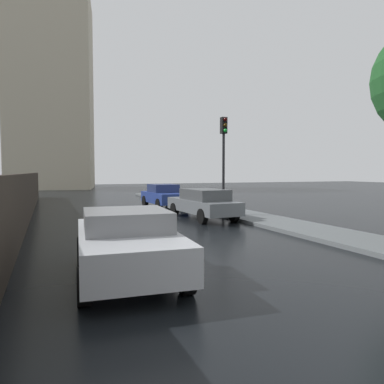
# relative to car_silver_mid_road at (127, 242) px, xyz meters

# --- Properties ---
(car_silver_mid_road) EXTENTS (2.15, 4.22, 1.36)m
(car_silver_mid_road) POSITION_rel_car_silver_mid_road_xyz_m (0.00, 0.00, 0.00)
(car_silver_mid_road) COLOR #B2B5BA
(car_silver_mid_road) RESTS_ON ground
(car_blue_far_ahead) EXTENTS (1.86, 3.90, 1.40)m
(car_blue_far_ahead) POSITION_rel_car_silver_mid_road_xyz_m (4.79, 12.72, 0.02)
(car_blue_far_ahead) COLOR navy
(car_blue_far_ahead) RESTS_ON ground
(car_grey_behind_camera) EXTENTS (1.92, 4.55, 1.35)m
(car_grey_behind_camera) POSITION_rel_car_silver_mid_road_xyz_m (5.02, 7.60, 0.01)
(car_grey_behind_camera) COLOR slate
(car_grey_behind_camera) RESTS_ON ground
(traffic_light) EXTENTS (0.26, 0.39, 4.49)m
(traffic_light) POSITION_rel_car_silver_mid_road_xyz_m (6.14, 7.77, 2.53)
(traffic_light) COLOR black
(traffic_light) RESTS_ON sidewalk_strip
(distant_tower) EXTENTS (11.11, 11.93, 24.51)m
(distant_tower) POSITION_rel_car_silver_mid_road_xyz_m (-0.63, 42.15, 11.55)
(distant_tower) COLOR #B2A88E
(distant_tower) RESTS_ON ground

